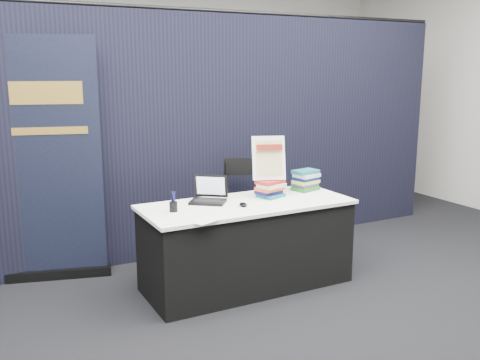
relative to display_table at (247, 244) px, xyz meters
name	(u,v)px	position (x,y,z in m)	size (l,w,h in m)	color
floor	(280,310)	(0.00, -0.55, -0.38)	(8.00, 8.00, 0.00)	black
wall_back	(128,77)	(0.00, 3.45, 1.37)	(8.00, 0.02, 3.50)	#BAB8B0
drape_partition	(197,136)	(0.00, 1.05, 0.82)	(6.00, 0.08, 2.40)	black
display_table	(247,244)	(0.00, 0.00, 0.00)	(1.80, 0.75, 0.75)	black
laptop	(206,196)	(-0.30, 0.18, 0.43)	(0.36, 0.38, 0.22)	black
mouse	(243,204)	(-0.09, -0.09, 0.39)	(0.06, 0.10, 0.03)	black
brochure_left	(189,216)	(-0.59, -0.16, 0.38)	(0.33, 0.24, 0.00)	white
brochure_mid	(183,213)	(-0.61, -0.07, 0.38)	(0.28, 0.20, 0.00)	white
brochure_right	(206,218)	(-0.51, -0.28, 0.38)	(0.33, 0.23, 0.00)	white
pen_cup	(173,207)	(-0.66, 0.01, 0.42)	(0.06, 0.06, 0.08)	black
book_stack_tall	(270,189)	(0.28, 0.08, 0.45)	(0.26, 0.23, 0.15)	#1B6167
book_stack_short	(306,180)	(0.72, 0.16, 0.47)	(0.25, 0.21, 0.19)	#1D6D23
info_sign	(269,159)	(0.28, 0.12, 0.71)	(0.31, 0.21, 0.40)	black
pullup_banner	(52,175)	(-1.43, 0.95, 0.58)	(0.91, 0.34, 2.15)	black
stacking_chair	(254,205)	(0.39, 0.58, 0.18)	(0.58, 0.59, 0.99)	black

